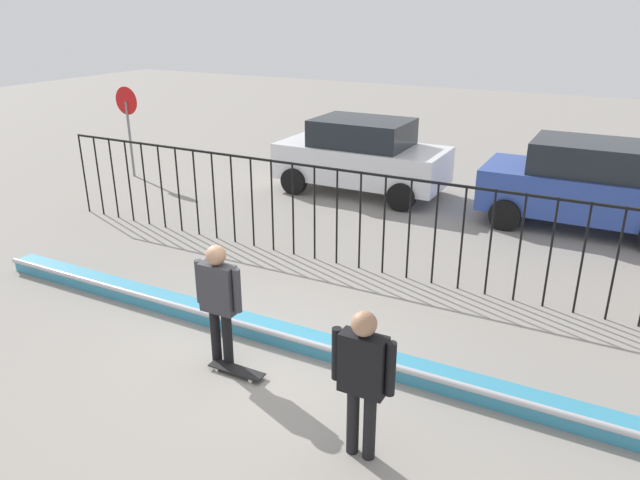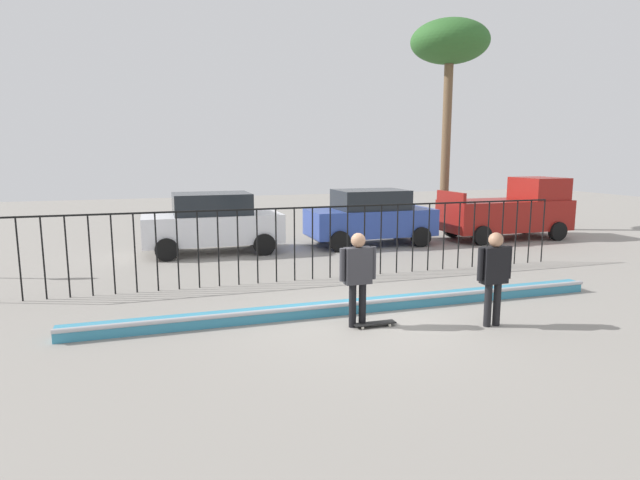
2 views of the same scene
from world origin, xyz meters
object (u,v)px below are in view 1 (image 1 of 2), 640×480
object	(u,v)px
skateboard	(237,370)
camera_operator	(363,372)
parked_car_white	(362,156)
parked_car_blue	(587,184)
skateboarder	(219,295)
stop_sign	(128,119)

from	to	relation	value
skateboard	camera_operator	world-z (taller)	camera_operator
parked_car_white	parked_car_blue	distance (m)	5.36
skateboarder	parked_car_blue	xyz separation A→B (m)	(3.71, 8.06, -0.07)
skateboarder	parked_car_white	world-z (taller)	parked_car_white
camera_operator	stop_sign	distance (m)	12.77
skateboarder	parked_car_blue	distance (m)	8.87
parked_car_white	stop_sign	size ratio (longest dim) A/B	1.72
parked_car_blue	parked_car_white	bearing A→B (deg)	-177.73
skateboarder	stop_sign	size ratio (longest dim) A/B	0.70
camera_operator	parked_car_blue	bearing A→B (deg)	-79.41
skateboarder	stop_sign	xyz separation A→B (m)	(-8.03, 6.65, 0.57)
parked_car_blue	skateboard	bearing A→B (deg)	-108.64
camera_operator	parked_car_white	bearing A→B (deg)	-46.57
skateboard	stop_sign	distance (m)	10.84
skateboard	camera_operator	size ratio (longest dim) A/B	0.46
camera_operator	parked_car_white	distance (m)	9.82
parked_car_blue	stop_sign	distance (m)	11.84
camera_operator	skateboard	bearing A→B (deg)	2.52
stop_sign	parked_car_white	bearing A→B (deg)	13.86
camera_operator	parked_car_white	world-z (taller)	parked_car_white
stop_sign	skateboarder	bearing A→B (deg)	-39.64
skateboarder	skateboard	bearing A→B (deg)	1.62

